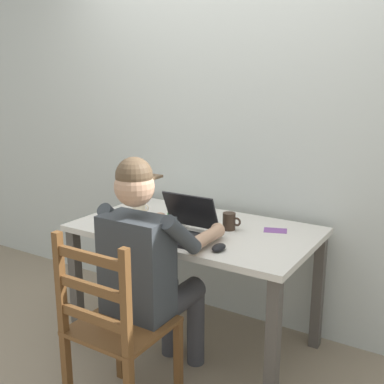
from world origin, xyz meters
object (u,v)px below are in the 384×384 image
Objects in this scene: book_stack_main at (184,215)px; seated_person at (150,264)px; wooden_chair at (115,329)px; coffee_mug_dark at (229,221)px; coffee_mug_white at (139,207)px; computer_mouse at (219,247)px; laptop at (181,226)px; landscape_photo_print at (275,230)px; desk at (195,242)px.

seated_person is at bearing -74.36° from book_stack_main.
wooden_chair is 0.89m from coffee_mug_dark.
book_stack_main is at bearing 9.33° from coffee_mug_white.
coffee_mug_dark reaches higher than computer_mouse.
coffee_mug_white is at bearing 132.65° from seated_person.
seated_person reaches higher than laptop.
landscape_photo_print is at bearing 9.70° from coffee_mug_white.
desk is 0.46m from coffee_mug_white.
coffee_mug_dark is (0.17, 0.53, 0.11)m from seated_person.
coffee_mug_white is 0.64m from coffee_mug_dark.
wooden_chair is 0.67m from laptop.
landscape_photo_print is at bearing 22.47° from desk.
coffee_mug_dark is (0.17, 0.81, 0.34)m from wooden_chair.
laptop is 3.30× the size of computer_mouse.
landscape_photo_print is (0.23, 0.12, -0.05)m from coffee_mug_dark.
desk is at bearing 91.90° from wooden_chair.
computer_mouse is 0.81m from coffee_mug_white.
coffee_mug_white is at bearing 120.62° from wooden_chair.
book_stack_main is (-0.16, 0.56, 0.09)m from seated_person.
seated_person is at bearing 90.00° from wooden_chair.
coffee_mug_dark reaches higher than coffee_mug_white.
computer_mouse is (0.31, -0.27, 0.11)m from desk.
coffee_mug_dark is 0.86× the size of landscape_photo_print.
laptop is 0.50m from coffee_mug_white.
coffee_mug_dark is at bearing 78.09° from wooden_chair.
coffee_mug_white is at bearing 156.03° from laptop.
wooden_chair is at bearing -59.38° from coffee_mug_white.
book_stack_main reaches higher than desk.
laptop reaches higher than coffee_mug_white.
computer_mouse is at bearing -18.96° from laptop.
coffee_mug_white is (-0.44, 0.03, 0.14)m from desk.
wooden_chair is 0.64m from computer_mouse.
book_stack_main is (-0.13, 0.08, 0.13)m from desk.
book_stack_main is (-0.15, 0.25, -0.02)m from laptop.
book_stack_main is (0.31, 0.05, -0.02)m from coffee_mug_white.
coffee_mug_white is (-0.75, 0.30, 0.03)m from computer_mouse.
coffee_mug_white is 0.31m from book_stack_main.
landscape_photo_print is at bearing 9.90° from book_stack_main.
wooden_chair is at bearing -90.00° from seated_person.
seated_person is 5.88× the size of book_stack_main.
seated_person is 0.57m from coffee_mug_dark.
laptop is 0.54m from landscape_photo_print.
wooden_chair is 9.50× the size of computer_mouse.
laptop reaches higher than wooden_chair.
computer_mouse is 0.83× the size of coffee_mug_white.
coffee_mug_dark is 0.27m from landscape_photo_print.
landscape_photo_print is at bearing 28.08° from coffee_mug_dark.
computer_mouse is (0.28, 0.48, 0.31)m from wooden_chair.
book_stack_main reaches higher than landscape_photo_print.
wooden_chair reaches higher than computer_mouse.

